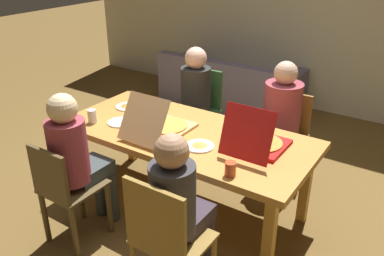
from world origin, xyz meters
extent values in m
plane|color=brown|center=(0.00, 0.00, 0.00)|extent=(20.00, 20.00, 0.00)
cube|color=beige|center=(0.00, 2.88, 1.43)|extent=(7.33, 0.12, 2.85)
cube|color=#B97C34|center=(0.00, 0.00, 0.69)|extent=(2.12, 0.96, 0.05)
cube|color=#BB8735|center=(-0.94, -0.36, 0.33)|extent=(0.08, 0.08, 0.67)
cube|color=#BB8735|center=(0.94, -0.36, 0.33)|extent=(0.08, 0.08, 0.67)
cube|color=#BB8735|center=(-0.94, 0.36, 0.33)|extent=(0.08, 0.08, 0.67)
cube|color=#BB8735|center=(0.94, 0.36, 0.33)|extent=(0.08, 0.08, 0.67)
cylinder|color=olive|center=(0.31, -0.71, 0.23)|extent=(0.04, 0.04, 0.46)
cube|color=olive|center=(0.51, -0.87, 0.47)|extent=(0.45, 0.38, 0.02)
cube|color=olive|center=(0.51, -1.05, 0.71)|extent=(0.43, 0.03, 0.47)
cylinder|color=#392E39|center=(0.44, -0.57, 0.24)|extent=(0.10, 0.10, 0.48)
cylinder|color=#392E39|center=(0.58, -0.57, 0.24)|extent=(0.10, 0.10, 0.48)
cube|color=#392E39|center=(0.51, -0.72, 0.53)|extent=(0.25, 0.32, 0.11)
cylinder|color=#38363A|center=(0.51, -0.87, 0.76)|extent=(0.28, 0.28, 0.47)
sphere|color=tan|center=(0.51, -0.87, 1.09)|extent=(0.21, 0.21, 0.21)
cylinder|color=#346233|center=(-0.29, 0.67, 0.23)|extent=(0.04, 0.04, 0.46)
cylinder|color=#346233|center=(-0.63, 0.67, 0.23)|extent=(0.04, 0.04, 0.46)
cylinder|color=#346233|center=(-0.29, 1.06, 0.23)|extent=(0.04, 0.04, 0.46)
cylinder|color=#346233|center=(-0.63, 1.06, 0.23)|extent=(0.04, 0.04, 0.46)
cube|color=#346233|center=(-0.46, 0.87, 0.47)|extent=(0.40, 0.45, 0.02)
cube|color=#346233|center=(-0.46, 1.08, 0.69)|extent=(0.38, 0.03, 0.43)
cylinder|color=#3C384E|center=(-0.38, 0.53, 0.24)|extent=(0.10, 0.10, 0.48)
cylinder|color=#3C384E|center=(-0.54, 0.53, 0.24)|extent=(0.10, 0.10, 0.48)
cube|color=#3C384E|center=(-0.46, 0.69, 0.53)|extent=(0.28, 0.35, 0.11)
cylinder|color=#2A2C2B|center=(-0.46, 0.87, 0.75)|extent=(0.31, 0.31, 0.44)
sphere|color=beige|center=(-0.46, 0.87, 1.07)|extent=(0.23, 0.23, 0.23)
cylinder|color=brown|center=(-0.63, -0.64, 0.23)|extent=(0.04, 0.04, 0.46)
cylinder|color=brown|center=(-0.30, -0.64, 0.23)|extent=(0.04, 0.04, 0.46)
cylinder|color=brown|center=(-0.63, -1.00, 0.23)|extent=(0.04, 0.04, 0.46)
cylinder|color=brown|center=(-0.30, -1.00, 0.23)|extent=(0.04, 0.04, 0.46)
cube|color=brown|center=(-0.46, -0.82, 0.47)|extent=(0.39, 0.42, 0.02)
cube|color=brown|center=(-0.46, -1.02, 0.67)|extent=(0.37, 0.03, 0.39)
cylinder|color=#384142|center=(-0.53, -0.51, 0.24)|extent=(0.10, 0.10, 0.48)
cylinder|color=#384142|center=(-0.39, -0.51, 0.24)|extent=(0.10, 0.10, 0.48)
cube|color=#384142|center=(-0.46, -0.66, 0.53)|extent=(0.26, 0.33, 0.11)
cylinder|color=#963946|center=(-0.46, -0.82, 0.77)|extent=(0.28, 0.28, 0.48)
sphere|color=beige|center=(-0.46, -0.82, 1.11)|extent=(0.21, 0.21, 0.21)
cylinder|color=olive|center=(0.71, 0.66, 0.23)|extent=(0.04, 0.04, 0.46)
cylinder|color=olive|center=(0.31, 0.66, 0.23)|extent=(0.04, 0.04, 0.46)
cylinder|color=olive|center=(0.71, 0.99, 0.23)|extent=(0.04, 0.04, 0.46)
cylinder|color=olive|center=(0.31, 0.99, 0.23)|extent=(0.04, 0.04, 0.46)
cube|color=olive|center=(0.51, 0.83, 0.47)|extent=(0.46, 0.39, 0.02)
cube|color=olive|center=(0.51, 1.01, 0.67)|extent=(0.44, 0.03, 0.39)
cylinder|color=#42403E|center=(0.59, 0.56, 0.24)|extent=(0.10, 0.10, 0.48)
cylinder|color=#42403E|center=(0.42, 0.56, 0.24)|extent=(0.10, 0.10, 0.48)
cube|color=#42403E|center=(0.51, 0.68, 0.53)|extent=(0.31, 0.28, 0.11)
cylinder|color=#963D47|center=(0.51, 0.83, 0.77)|extent=(0.34, 0.34, 0.47)
sphere|color=#D6AD90|center=(0.51, 0.83, 1.10)|extent=(0.21, 0.21, 0.21)
cube|color=tan|center=(-0.17, -0.03, 0.73)|extent=(0.39, 0.39, 0.02)
cylinder|color=gold|center=(-0.17, -0.03, 0.75)|extent=(0.34, 0.34, 0.01)
cube|color=tan|center=(-0.17, -0.33, 0.91)|extent=(0.39, 0.21, 0.34)
cube|color=red|center=(0.62, 0.11, 0.74)|extent=(0.38, 0.38, 0.03)
cylinder|color=orange|center=(0.62, 0.11, 0.76)|extent=(0.34, 0.34, 0.01)
cube|color=red|center=(0.62, -0.15, 0.93)|extent=(0.38, 0.13, 0.37)
cylinder|color=white|center=(-0.57, -0.16, 0.73)|extent=(0.22, 0.22, 0.01)
cylinder|color=white|center=(0.24, -0.16, 0.73)|extent=(0.23, 0.23, 0.01)
cone|color=gold|center=(0.24, -0.16, 0.74)|extent=(0.12, 0.12, 0.02)
cylinder|color=white|center=(-0.76, 0.14, 0.73)|extent=(0.23, 0.23, 0.01)
cone|color=#C27E2E|center=(-0.76, 0.14, 0.74)|extent=(0.14, 0.14, 0.02)
cylinder|color=silver|center=(-0.78, -0.29, 0.78)|extent=(0.08, 0.08, 0.12)
cylinder|color=#BC4A27|center=(0.63, -0.39, 0.77)|extent=(0.08, 0.08, 0.10)
cube|color=slate|center=(-0.81, 2.32, 0.20)|extent=(1.89, 0.90, 0.40)
cube|color=slate|center=(-0.81, 1.95, 0.56)|extent=(1.89, 0.16, 0.32)
cube|color=slate|center=(-1.66, 2.32, 0.49)|extent=(0.20, 0.86, 0.18)
cube|color=slate|center=(0.03, 2.32, 0.49)|extent=(0.20, 0.86, 0.18)
camera|label=1|loc=(1.71, -2.47, 2.18)|focal=37.83mm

